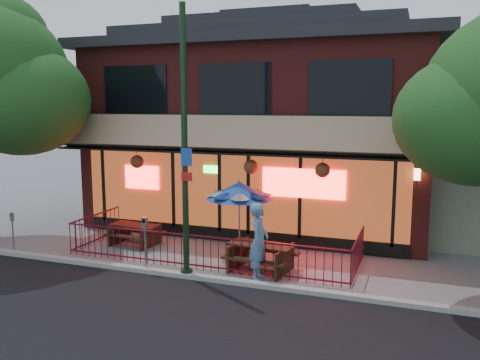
% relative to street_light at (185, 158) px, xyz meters
% --- Properties ---
extents(ground, '(80.00, 80.00, 0.00)m').
position_rel_street_light_xyz_m(ground, '(-0.00, 0.40, -3.15)').
color(ground, gray).
rests_on(ground, ground).
extents(curb, '(80.00, 0.25, 0.12)m').
position_rel_street_light_xyz_m(curb, '(-0.00, -0.10, -3.09)').
color(curb, '#999993').
rests_on(curb, ground).
extents(restaurant_building, '(12.96, 9.49, 8.05)m').
position_rel_street_light_xyz_m(restaurant_building, '(-0.00, 7.51, 0.98)').
color(restaurant_building, maroon).
rests_on(restaurant_building, ground).
extents(patio_fence, '(8.44, 2.62, 1.00)m').
position_rel_street_light_xyz_m(patio_fence, '(-0.00, 0.91, -2.52)').
color(patio_fence, '#50111F').
rests_on(patio_fence, ground).
extents(street_light, '(0.43, 0.32, 7.00)m').
position_rel_street_light_xyz_m(street_light, '(0.00, 0.00, 0.00)').
color(street_light, black).
rests_on(street_light, ground).
extents(picnic_table_left, '(1.67, 1.32, 0.68)m').
position_rel_street_light_xyz_m(picnic_table_left, '(-2.90, 2.17, -2.70)').
color(picnic_table_left, '#361C13').
rests_on(picnic_table_left, ground).
extents(picnic_table_right, '(1.93, 1.56, 0.76)m').
position_rel_street_light_xyz_m(picnic_table_right, '(1.72, 1.10, -2.65)').
color(picnic_table_right, '#362013').
rests_on(picnic_table_right, ground).
extents(patio_umbrella, '(2.00, 2.00, 2.29)m').
position_rel_street_light_xyz_m(patio_umbrella, '(0.60, 2.43, -1.20)').
color(patio_umbrella, gray).
rests_on(patio_umbrella, ground).
extents(pedestrian, '(0.55, 0.78, 2.04)m').
position_rel_street_light_xyz_m(pedestrian, '(1.87, 0.43, -2.13)').
color(pedestrian, '#5682AD').
rests_on(pedestrian, ground).
extents(parking_meter_near, '(0.13, 0.12, 1.51)m').
position_rel_street_light_xyz_m(parking_meter_near, '(-1.23, 0.00, -2.13)').
color(parking_meter_near, gray).
rests_on(parking_meter_near, ground).
extents(parking_meter_far, '(0.14, 0.13, 1.29)m').
position_rel_street_light_xyz_m(parking_meter_far, '(-5.82, 0.00, -2.27)').
color(parking_meter_far, gray).
rests_on(parking_meter_far, ground).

